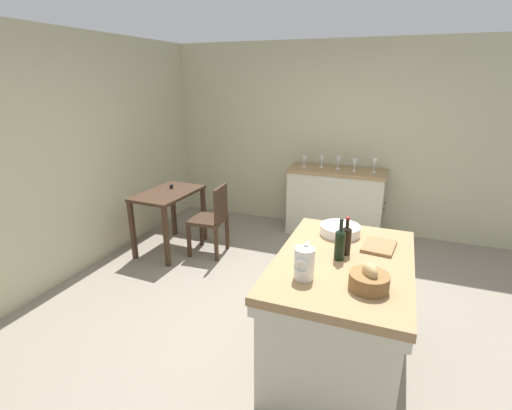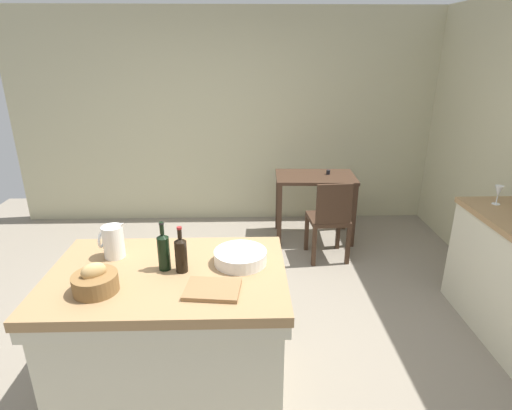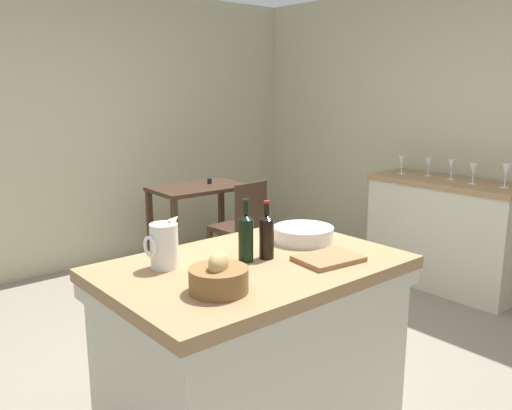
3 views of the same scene
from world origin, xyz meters
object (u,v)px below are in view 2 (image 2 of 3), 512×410
writing_desk (315,186)px  pitcher (113,241)px  wine_glass_far_right (499,192)px  wash_bowl (240,257)px  cutting_board (213,289)px  wooden_chair (330,218)px  wine_bottle_dark (181,254)px  bread_basket (95,281)px  island_table (172,328)px  wine_bottle_amber (164,251)px

writing_desk → pitcher: bearing=-127.5°
pitcher → wine_glass_far_right: (2.88, 0.73, 0.05)m
wash_bowl → cutting_board: 0.35m
wooden_chair → wine_bottle_dark: bearing=-125.4°
pitcher → wooden_chair: bearing=42.5°
bread_basket → wine_bottle_dark: size_ratio=0.85×
wooden_chair → wine_bottle_dark: (-1.26, -1.77, 0.52)m
bread_basket → wine_glass_far_right: bearing=21.5°
island_table → pitcher: bearing=150.7°
pitcher → wine_glass_far_right: bearing=14.1°
island_table → cutting_board: 0.55m
island_table → cutting_board: (0.29, -0.22, 0.42)m
island_table → wine_bottle_dark: size_ratio=4.94×
island_table → wash_bowl: 0.63m
wash_bowl → wine_bottle_amber: (-0.45, -0.06, 0.08)m
bread_basket → wine_glass_far_right: size_ratio=1.54×
pitcher → wash_bowl: size_ratio=0.77×
pitcher → wash_bowl: (0.80, -0.10, -0.07)m
pitcher → wine_bottle_dark: 0.50m
wooden_chair → bread_basket: bearing=-130.7°
wine_bottle_amber → writing_desk: bearing=60.7°
island_table → wine_bottle_dark: (0.09, 0.01, 0.52)m
wash_bowl → wine_bottle_amber: bearing=-172.0°
cutting_board → wine_bottle_amber: bearing=139.9°
wine_bottle_dark → wine_bottle_amber: size_ratio=0.94×
pitcher → wine_bottle_dark: bearing=-23.6°
writing_desk → wash_bowl: size_ratio=2.84×
island_table → cutting_board: bearing=-37.4°
writing_desk → wine_bottle_amber: size_ratio=3.02×
wooden_chair → wash_bowl: bearing=-118.5°
pitcher → cutting_board: (0.65, -0.42, -0.10)m
pitcher → wine_bottle_amber: bearing=-25.9°
bread_basket → wash_bowl: bearing=20.8°
writing_desk → wine_bottle_amber: wine_bottle_amber is taller
bread_basket → cutting_board: size_ratio=0.82×
wash_bowl → wine_glass_far_right: size_ratio=2.06×
wash_bowl → pitcher: bearing=172.6°
wash_bowl → wine_bottle_dark: bearing=-165.0°
wooden_chair → wine_bottle_dark: wine_bottle_dark is taller
wooden_chair → pitcher: pitcher is taller
writing_desk → pitcher: (-1.64, -2.14, 0.35)m
island_table → wine_bottle_amber: (-0.02, 0.04, 0.53)m
wooden_chair → pitcher: bearing=-137.5°
writing_desk → island_table: bearing=-118.7°
writing_desk → bread_basket: (-1.63, -2.54, 0.30)m
bread_basket → wooden_chair: bearing=49.3°
wooden_chair → wine_bottle_amber: wine_bottle_amber is taller
wooden_chair → cutting_board: 2.29m
wooden_chair → pitcher: 2.38m
wooden_chair → bread_basket: (-1.70, -1.97, 0.46)m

